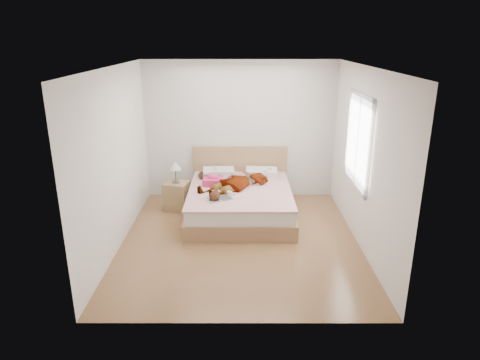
{
  "coord_description": "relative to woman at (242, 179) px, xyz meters",
  "views": [
    {
      "loc": [
        0.01,
        -5.95,
        3.0
      ],
      "look_at": [
        0.0,
        0.85,
        0.7
      ],
      "focal_mm": 32.0,
      "sensor_mm": 36.0,
      "label": 1
    }
  ],
  "objects": [
    {
      "name": "coffee_mug",
      "position": [
        -0.2,
        -0.59,
        -0.06
      ],
      "size": [
        0.13,
        0.11,
        0.1
      ],
      "color": "silver",
      "rests_on": "bed"
    },
    {
      "name": "magazine",
      "position": [
        -0.36,
        -0.68,
        -0.11
      ],
      "size": [
        0.5,
        0.44,
        0.02
      ],
      "color": "white",
      "rests_on": "bed"
    },
    {
      "name": "woman",
      "position": [
        0.0,
        0.0,
        0.0
      ],
      "size": [
        1.64,
        1.59,
        0.23
      ],
      "primitive_type": "imported",
      "rotation": [
        0.0,
        0.0,
        -0.82
      ],
      "color": "white",
      "rests_on": "bed"
    },
    {
      "name": "room_shell",
      "position": [
        1.75,
        -0.84,
        0.88
      ],
      "size": [
        4.0,
        4.0,
        4.0
      ],
      "color": "white",
      "rests_on": "ground"
    },
    {
      "name": "ground",
      "position": [
        -0.03,
        -1.14,
        -0.62
      ],
      "size": [
        4.0,
        4.0,
        0.0
      ],
      "primitive_type": "plane",
      "color": "#513519",
      "rests_on": "ground"
    },
    {
      "name": "bed",
      "position": [
        -0.03,
        -0.1,
        -0.35
      ],
      "size": [
        1.8,
        2.08,
        1.0
      ],
      "color": "#8A5F3F",
      "rests_on": "ground"
    },
    {
      "name": "nightstand",
      "position": [
        -1.17,
        0.13,
        -0.32
      ],
      "size": [
        0.5,
        0.46,
        0.91
      ],
      "color": "olive",
      "rests_on": "ground"
    },
    {
      "name": "hair",
      "position": [
        -0.57,
        0.45,
        -0.07
      ],
      "size": [
        0.59,
        0.67,
        0.09
      ],
      "primitive_type": "ellipsoid",
      "rotation": [
        0.0,
        0.0,
        0.22
      ],
      "color": "black",
      "rests_on": "bed"
    },
    {
      "name": "towel",
      "position": [
        -0.5,
        0.03,
        -0.04
      ],
      "size": [
        0.36,
        0.31,
        0.19
      ],
      "color": "#DA3B80",
      "rests_on": "bed"
    },
    {
      "name": "plush_toy",
      "position": [
        -0.43,
        -0.72,
        -0.04
      ],
      "size": [
        0.19,
        0.27,
        0.14
      ],
      "color": "black",
      "rests_on": "bed"
    },
    {
      "name": "phone",
      "position": [
        -0.5,
        0.4,
        0.09
      ],
      "size": [
        0.11,
        0.11,
        0.06
      ],
      "primitive_type": "cube",
      "rotation": [
        0.44,
        0.0,
        0.75
      ],
      "color": "silver",
      "rests_on": "bed"
    }
  ]
}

